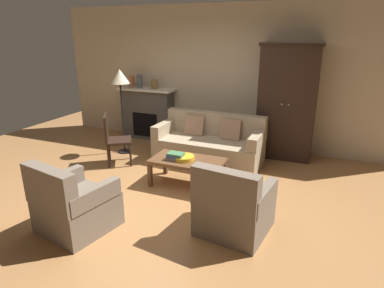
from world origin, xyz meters
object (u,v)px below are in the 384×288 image
Objects in this scene: floor_lamp at (120,81)px; armchair_near_left at (73,206)px; side_chair_wooden at (113,136)px; mantel_vase_terracotta at (132,82)px; fruit_bowl at (184,158)px; mantel_vase_bronze at (154,84)px; fireplace at (149,113)px; book_stack at (176,156)px; armoire at (287,102)px; coffee_table at (187,163)px; couch at (209,145)px; armchair_near_right at (233,208)px; dog at (66,182)px; mantel_vase_slate at (140,81)px.

armchair_near_left is at bearing -68.83° from floor_lamp.
mantel_vase_terracotta is at bearing 109.94° from side_chair_wooden.
floor_lamp reaches higher than side_chair_wooden.
mantel_vase_bronze is (-1.53, 1.93, 0.77)m from fruit_bowl.
fireplace is 4.86× the size of book_stack.
armoire reaches higher than armchair_near_left.
mantel_vase_bronze is (-1.41, 1.98, 0.75)m from book_stack.
mantel_vase_terracotta is 1.85m from side_chair_wooden.
mantel_vase_terracotta is at bearing 138.22° from coffee_table.
couch is 9.83× the size of mantel_vase_bronze.
armchair_near_right is at bearing -42.43° from fruit_bowl.
mantel_vase_bronze is 0.22× the size of armchair_near_right.
dog is (-1.40, -2.10, -0.07)m from couch.
armchair_near_right is at bearing -94.10° from armoire.
couch is at bearing -147.05° from armoire.
book_stack reaches higher than fruit_bowl.
floor_lamp is at bearing -78.90° from mantel_vase_slate.
fruit_bowl is at bearing 66.20° from armchair_near_left.
dog is (-1.26, -0.97, -0.23)m from book_stack.
side_chair_wooden reaches higher than armchair_near_right.
floor_lamp is at bearing 107.16° from side_chair_wooden.
coffee_table is at bearing 25.86° from fruit_bowl.
book_stack is at bearing -125.19° from armoire.
mantel_vase_slate is 4.21m from armchair_near_right.
couch is 1.10m from fruit_bowl.
dog is (0.72, -2.95, -1.00)m from mantel_vase_terracotta.
fireplace reaches higher than side_chair_wooden.
fireplace is 4.00m from armchair_near_right.
floor_lamp is at bearing -162.02° from armoire.
armoire is 1.90× the size of coffee_table.
side_chair_wooden is at bearing -70.06° from mantel_vase_terracotta.
armchair_near_right is (3.13, -2.88, -0.93)m from mantel_vase_terracotta.
armchair_near_right is at bearing -34.36° from floor_lamp.
armchair_near_left is at bearing -113.80° from fruit_bowl.
fireplace is 0.67m from mantel_vase_bronze.
mantel_vase_terracotta is 0.20m from mantel_vase_slate.
mantel_vase_bronze is 1.04m from floor_lamp.
armchair_near_left reaches higher than couch.
side_chair_wooden is at bearing -150.82° from armoire.
fireplace is 0.77m from mantel_vase_terracotta.
floor_lamp is at bearing -68.50° from mantel_vase_terracotta.
dog is (0.16, -2.95, -0.97)m from mantel_vase_bronze.
floor_lamp is (0.02, -1.03, 0.83)m from fireplace.
book_stack is (-0.14, -1.14, 0.16)m from couch.
mantel_vase_terracotta reaches higher than armchair_near_right.
armchair_near_left is at bearing -71.59° from mantel_vase_slate.
armoire is 2.78m from mantel_vase_bronze.
fireplace is 2.99m from armoire.
couch is (-1.21, -0.78, -0.73)m from armoire.
armchair_near_right is at bearing -42.61° from mantel_vase_terracotta.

